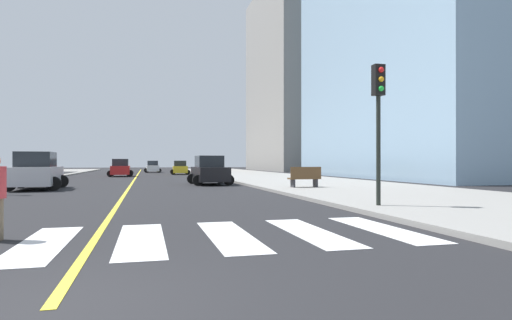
# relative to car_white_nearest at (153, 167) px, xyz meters

# --- Properties ---
(ground_plane) EXTENTS (220.00, 220.00, 0.00)m
(ground_plane) POSITION_rel_car_white_nearest_xyz_m (-1.84, -57.21, -0.77)
(ground_plane) COLOR black
(sidewalk_kerb_east) EXTENTS (10.00, 120.00, 0.15)m
(sidewalk_kerb_east) POSITION_rel_car_white_nearest_xyz_m (10.36, -37.21, -0.70)
(sidewalk_kerb_east) COLOR gray
(sidewalk_kerb_east) RESTS_ON ground
(crosswalk_paint) EXTENTS (13.50, 4.00, 0.01)m
(crosswalk_paint) POSITION_rel_car_white_nearest_xyz_m (-1.84, -53.21, -0.77)
(crosswalk_paint) COLOR silver
(crosswalk_paint) RESTS_ON ground
(lane_divider_paint) EXTENTS (0.16, 80.00, 0.01)m
(lane_divider_paint) POSITION_rel_car_white_nearest_xyz_m (-1.84, -17.21, -0.77)
(lane_divider_paint) COLOR yellow
(lane_divider_paint) RESTS_ON ground
(parking_garage_concrete) EXTENTS (18.00, 24.00, 31.57)m
(parking_garage_concrete) POSITION_rel_car_white_nearest_xyz_m (27.22, 8.25, 15.01)
(parking_garage_concrete) COLOR gray
(parking_garage_concrete) RESTS_ON ground
(car_white_nearest) EXTENTS (2.39, 3.76, 1.66)m
(car_white_nearest) POSITION_rel_car_white_nearest_xyz_m (0.00, 0.00, 0.00)
(car_white_nearest) COLOR silver
(car_white_nearest) RESTS_ON ground
(car_black_second) EXTENTS (2.83, 4.44, 1.96)m
(car_black_second) POSITION_rel_car_white_nearest_xyz_m (3.33, -33.18, 0.14)
(car_black_second) COLOR black
(car_black_second) RESTS_ON ground
(car_silver_third) EXTENTS (3.05, 4.77, 2.10)m
(car_silver_third) POSITION_rel_car_white_nearest_xyz_m (-6.77, -35.95, 0.20)
(car_silver_third) COLOR #B7B7BC
(car_silver_third) RESTS_ON ground
(car_yellow_fourth) EXTENTS (2.40, 3.76, 1.65)m
(car_yellow_fourth) POSITION_rel_car_white_nearest_xyz_m (3.07, -10.07, -0.00)
(car_yellow_fourth) COLOR gold
(car_yellow_fourth) RESTS_ON ground
(car_red_fifth) EXTENTS (2.59, 4.11, 1.82)m
(car_red_fifth) POSITION_rel_car_white_nearest_xyz_m (-3.43, -15.65, 0.08)
(car_red_fifth) COLOR red
(car_red_fifth) RESTS_ON ground
(traffic_light_near_corner) EXTENTS (0.36, 0.41, 4.56)m
(traffic_light_near_corner) POSITION_rel_car_white_nearest_xyz_m (6.45, -49.70, 2.59)
(traffic_light_near_corner) COLOR black
(traffic_light_near_corner) RESTS_ON sidewalk_kerb_east
(park_bench) EXTENTS (1.83, 0.65, 1.12)m
(park_bench) POSITION_rel_car_white_nearest_xyz_m (7.62, -39.97, -0.09)
(park_bench) COLOR brown
(park_bench) RESTS_ON sidewalk_kerb_east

